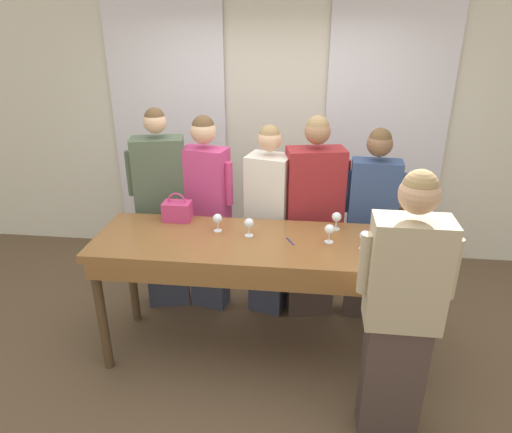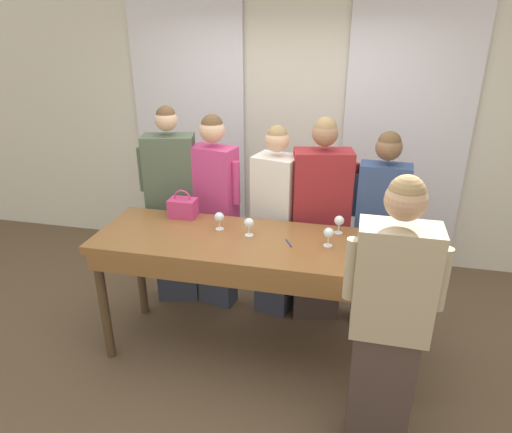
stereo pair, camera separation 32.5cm
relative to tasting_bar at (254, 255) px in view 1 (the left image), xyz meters
The scene contains 21 objects.
ground_plane 0.88m from the tasting_bar, 90.00° to the left, with size 18.00×18.00×0.00m, color brown.
wall_back 1.91m from the tasting_bar, 90.00° to the left, with size 12.00×0.06×2.80m.
curtain_panel_left 2.14m from the tasting_bar, 122.02° to the left, with size 1.20×0.03×2.69m.
curtain_panel_right 2.14m from the tasting_bar, 57.98° to the left, with size 1.20×0.03×2.69m.
tasting_bar is the anchor object (origin of this frame).
wine_bottle 1.00m from the tasting_bar, ahead, with size 0.08×0.08×0.32m.
handbag 0.74m from the tasting_bar, 154.16° to the left, with size 0.21×0.14×0.22m.
wine_glass_front_left 0.38m from the tasting_bar, 153.65° to the left, with size 0.07×0.07×0.14m.
wine_glass_front_mid 0.56m from the tasting_bar, ahead, with size 0.07×0.07×0.14m.
wine_glass_front_right 0.91m from the tasting_bar, 11.58° to the right, with size 0.07×0.07×0.14m.
wine_glass_center_left 0.78m from the tasting_bar, ahead, with size 0.07×0.07×0.14m.
wine_glass_center_mid 0.22m from the tasting_bar, 119.75° to the left, with size 0.07×0.07×0.14m.
wine_glass_center_right 0.88m from the tasting_bar, ahead, with size 0.07×0.07×0.14m.
wine_glass_back_left 0.67m from the tasting_bar, 25.27° to the left, with size 0.07×0.07×0.14m.
pen 0.27m from the tasting_bar, ahead, with size 0.06×0.11×0.01m.
guest_olive_jacket 1.08m from the tasting_bar, 143.77° to the left, with size 0.54×0.34×1.79m.
guest_pink_top 0.80m from the tasting_bar, 127.09° to the left, with size 0.48×0.29×1.74m.
guest_cream_sweater 0.64m from the tasting_bar, 85.87° to the left, with size 0.46×0.35×1.68m.
guest_striped_shirt 0.76m from the tasting_bar, 56.96° to the left, with size 0.57×0.34×1.76m.
guest_navy_coat 1.10m from the tasting_bar, 35.58° to the left, with size 0.50×0.23×1.67m.
host_pouring 1.11m from the tasting_bar, 34.13° to the right, with size 0.53×0.24×1.74m.
Camera 1 is at (0.34, -2.89, 2.43)m, focal length 32.00 mm.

